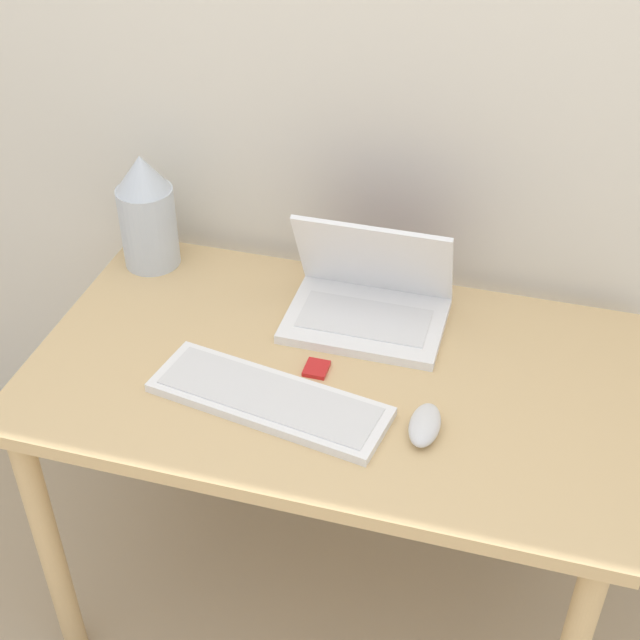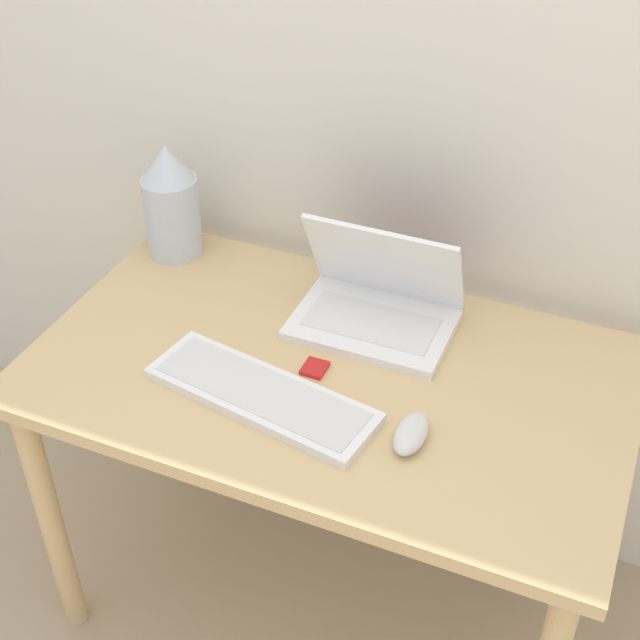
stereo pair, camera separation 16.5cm
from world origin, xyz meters
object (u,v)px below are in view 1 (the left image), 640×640
at_px(vase, 147,212).
at_px(mp3_player, 316,369).
at_px(laptop, 369,298).
at_px(keyboard, 269,399).
at_px(mouse, 425,425).

height_order(vase, mp3_player, vase).
relative_size(laptop, vase, 1.21).
bearing_deg(keyboard, vase, 136.85).
distance_m(mouse, vase, 0.78).
height_order(mouse, mp3_player, mouse).
relative_size(mouse, mp3_player, 2.16).
bearing_deg(keyboard, laptop, 69.36).
bearing_deg(mouse, vase, 151.59).
xyz_separation_m(keyboard, mouse, (0.29, 0.00, 0.01)).
bearing_deg(keyboard, mp3_player, 62.80).
height_order(keyboard, vase, vase).
distance_m(laptop, vase, 0.52).
bearing_deg(mp3_player, vase, 150.21).
bearing_deg(laptop, mp3_player, -106.46).
relative_size(keyboard, mp3_player, 9.15).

